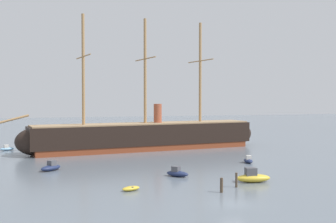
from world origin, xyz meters
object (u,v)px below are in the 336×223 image
tall_ship (145,136)px  motorboat_mid_left (51,167)px  motorboat_mid_right (248,160)px  motorboat_distant_centre (141,141)px  mooring_piling_nearest (222,185)px  motorboat_near_centre (177,173)px  dinghy_foreground_left (131,188)px  mooring_piling_left_pair (236,180)px  motorboat_far_left (7,148)px  motorboat_foreground_right (253,177)px

tall_ship → motorboat_mid_left: size_ratio=15.06×
motorboat_mid_right → motorboat_distant_centre: 38.79m
motorboat_mid_right → mooring_piling_nearest: 24.60m
motorboat_distant_centre → motorboat_near_centre: bearing=-96.5°
dinghy_foreground_left → mooring_piling_nearest: bearing=-21.4°
dinghy_foreground_left → motorboat_near_centre: size_ratio=0.73×
dinghy_foreground_left → motorboat_near_centre: bearing=42.1°
motorboat_mid_left → mooring_piling_left_pair: 29.67m
dinghy_foreground_left → motorboat_distant_centre: (13.54, 53.68, 0.25)m
motorboat_mid_left → motorboat_far_left: bearing=106.2°
dinghy_foreground_left → motorboat_mid_right: motorboat_mid_right is taller
motorboat_near_centre → motorboat_mid_right: bearing=29.3°
motorboat_near_centre → mooring_piling_nearest: 11.73m
motorboat_near_centre → motorboat_mid_right: 18.03m
motorboat_far_left → mooring_piling_nearest: (27.63, -50.49, 0.46)m
motorboat_mid_left → mooring_piling_nearest: (19.31, -21.79, 0.33)m
motorboat_far_left → motorboat_mid_left: bearing=-73.8°
motorboat_foreground_right → motorboat_mid_right: bearing=65.3°
dinghy_foreground_left → motorboat_foreground_right: bearing=2.2°
dinghy_foreground_left → mooring_piling_left_pair: (13.28, -1.77, 0.65)m
motorboat_near_centre → mooring_piling_nearest: bearing=-80.4°
dinghy_foreground_left → mooring_piling_left_pair: size_ratio=1.40×
motorboat_foreground_right → tall_ship: bearing=98.4°
mooring_piling_nearest → mooring_piling_left_pair: bearing=36.9°
motorboat_mid_right → mooring_piling_nearest: (-13.78, -20.38, 0.43)m
tall_ship → mooring_piling_nearest: tall_ship is taller
mooring_piling_left_pair → motorboat_far_left: bearing=122.4°
mooring_piling_left_pair → tall_ship: bearing=93.0°
mooring_piling_nearest → tall_ship: bearing=88.9°
tall_ship → motorboat_mid_right: size_ratio=17.44×
motorboat_far_left → motorboat_distant_centre: (30.90, 7.22, 0.10)m
motorboat_far_left → mooring_piling_left_pair: size_ratio=1.69×
motorboat_mid_right → motorboat_distant_centre: motorboat_distant_centre is taller
motorboat_mid_left → motorboat_mid_right: motorboat_mid_left is taller
tall_ship → dinghy_foreground_left: (-11.13, -39.27, -2.78)m
dinghy_foreground_left → motorboat_distant_centre: 55.36m
tall_ship → motorboat_mid_right: tall_ship is taller
motorboat_mid_right → mooring_piling_nearest: bearing=-124.1°
tall_ship → motorboat_far_left: tall_ship is taller
motorboat_far_left → motorboat_foreground_right: bearing=-53.3°
mooring_piling_left_pair → motorboat_foreground_right: bearing=34.4°
motorboat_far_left → motorboat_distant_centre: bearing=13.1°
dinghy_foreground_left → motorboat_mid_left: motorboat_mid_left is taller
tall_ship → motorboat_distant_centre: 14.83m
motorboat_mid_left → motorboat_mid_right: bearing=-2.5°
mooring_piling_left_pair → motorboat_near_centre: bearing=118.1°
motorboat_near_centre → motorboat_mid_right: motorboat_near_centre is taller
dinghy_foreground_left → motorboat_mid_right: 29.08m
dinghy_foreground_left → motorboat_mid_left: bearing=117.0°
dinghy_foreground_left → motorboat_distant_centre: bearing=75.8°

